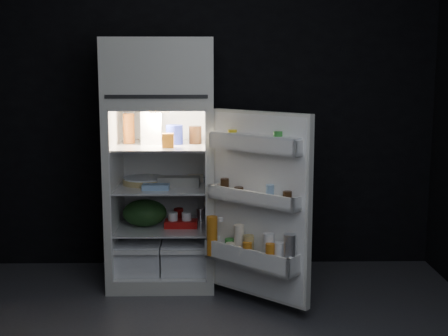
{
  "coord_description": "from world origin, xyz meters",
  "views": [
    {
      "loc": [
        0.25,
        -3.21,
        1.6
      ],
      "look_at": [
        0.33,
        1.0,
        0.9
      ],
      "focal_mm": 50.0,
      "sensor_mm": 36.0,
      "label": 1
    }
  ],
  "objects_px": {
    "yogurt_tray": "(181,224)",
    "fridge_door": "(258,209)",
    "milk_jug": "(151,128)",
    "egg_carton": "(179,181)",
    "refrigerator": "(162,154)"
  },
  "relations": [
    {
      "from": "yogurt_tray",
      "to": "fridge_door",
      "type": "bearing_deg",
      "value": -44.15
    },
    {
      "from": "egg_carton",
      "to": "fridge_door",
      "type": "bearing_deg",
      "value": -43.19
    },
    {
      "from": "refrigerator",
      "to": "milk_jug",
      "type": "bearing_deg",
      "value": 170.24
    },
    {
      "from": "refrigerator",
      "to": "yogurt_tray",
      "type": "bearing_deg",
      "value": -35.14
    },
    {
      "from": "fridge_door",
      "to": "milk_jug",
      "type": "xyz_separation_m",
      "value": [
        -0.74,
        0.64,
        0.46
      ]
    },
    {
      "from": "egg_carton",
      "to": "yogurt_tray",
      "type": "distance_m",
      "value": 0.31
    },
    {
      "from": "refrigerator",
      "to": "yogurt_tray",
      "type": "relative_size",
      "value": 7.46
    },
    {
      "from": "milk_jug",
      "to": "egg_carton",
      "type": "distance_m",
      "value": 0.45
    },
    {
      "from": "refrigerator",
      "to": "fridge_door",
      "type": "xyz_separation_m",
      "value": [
        0.66,
        -0.63,
        -0.27
      ]
    },
    {
      "from": "fridge_door",
      "to": "yogurt_tray",
      "type": "height_order",
      "value": "fridge_door"
    },
    {
      "from": "egg_carton",
      "to": "yogurt_tray",
      "type": "bearing_deg",
      "value": -55.02
    },
    {
      "from": "milk_jug",
      "to": "egg_carton",
      "type": "relative_size",
      "value": 0.8
    },
    {
      "from": "fridge_door",
      "to": "yogurt_tray",
      "type": "relative_size",
      "value": 5.11
    },
    {
      "from": "refrigerator",
      "to": "egg_carton",
      "type": "height_order",
      "value": "refrigerator"
    },
    {
      "from": "milk_jug",
      "to": "yogurt_tray",
      "type": "xyz_separation_m",
      "value": [
        0.22,
        -0.11,
        -0.69
      ]
    }
  ]
}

